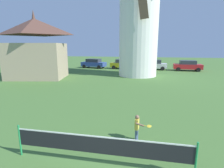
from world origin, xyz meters
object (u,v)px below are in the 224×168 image
windmill (139,13)px  chapel (36,50)px  player_far (138,126)px  parked_car_blue (94,63)px  parked_car_mustard (123,64)px  tennis_net (100,145)px  parked_car_silver (153,65)px  parked_car_red (188,65)px

windmill → chapel: (-11.37, -4.01, -4.31)m
player_far → parked_car_blue: parked_car_blue is taller
player_far → parked_car_mustard: bearing=98.8°
windmill → tennis_net: windmill is taller
parked_car_mustard → tennis_net: bearing=-84.3°
windmill → tennis_net: (-0.21, -17.85, -6.90)m
parked_car_silver → chapel: (-13.57, -10.37, 2.47)m
windmill → player_far: 17.61m
chapel → parked_car_blue: bearing=71.4°
parked_car_red → chapel: size_ratio=0.55×
windmill → parked_car_mustard: (-2.64, 6.41, -6.78)m
parked_car_mustard → parked_car_red: same height
windmill → parked_car_red: (7.24, 5.91, -6.78)m
parked_car_silver → parked_car_red: (5.04, -0.45, -0.00)m
parked_car_silver → tennis_net: bearing=-95.7°
player_far → chapel: (-12.24, 12.14, 2.67)m
player_far → parked_car_blue: (-8.67, 22.77, 0.20)m
windmill → parked_car_blue: windmill is taller
parked_car_blue → windmill: bearing=-40.3°
parked_car_silver → windmill: bearing=-109.0°
parked_car_silver → parked_car_blue: bearing=178.5°
windmill → chapel: size_ratio=2.11×
player_far → parked_car_silver: parked_car_silver is taller
parked_car_red → parked_car_blue: bearing=177.3°
parked_car_blue → parked_car_red: (15.04, -0.71, -0.00)m
player_far → parked_car_blue: bearing=110.8°
parked_car_mustard → player_far: bearing=-81.2°
windmill → chapel: 12.81m
parked_car_blue → parked_car_mustard: same height
tennis_net → parked_car_mustard: parked_car_mustard is taller
chapel → parked_car_red: bearing=28.1°
parked_car_mustard → chapel: (-8.73, -10.42, 2.47)m
parked_car_red → parked_car_mustard: bearing=177.1°
tennis_net → player_far: tennis_net is taller
tennis_net → chapel: (-11.17, 13.84, 2.59)m
parked_car_blue → chapel: size_ratio=0.58×
player_far → chapel: chapel is taller
tennis_net → parked_car_red: size_ratio=1.36×
tennis_net → player_far: 2.01m
tennis_net → parked_car_blue: bearing=107.3°
parked_car_red → chapel: chapel is taller
tennis_net → chapel: size_ratio=0.74×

